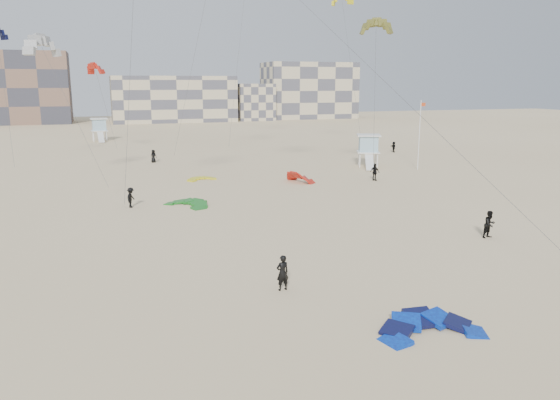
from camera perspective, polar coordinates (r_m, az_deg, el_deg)
name	(u,v)px	position (r m, az deg, el deg)	size (l,w,h in m)	color
ground	(328,317)	(25.12, 5.06, -12.04)	(320.00, 320.00, 0.00)	beige
kite_ground_blue	(430,333)	(24.40, 15.41, -13.21)	(4.18, 4.29, 1.02)	#0043D4
kite_ground_green	(188,205)	(47.27, -9.59, -0.57)	(3.79, 4.00, 0.69)	#147A25
kite_ground_red_far	(300,182)	(57.71, 2.09, 1.90)	(3.43, 3.06, 1.91)	red
kite_ground_yellow	(201,180)	(59.54, -8.23, 2.10)	(2.87, 3.01, 0.39)	yellow
kitesurfer_main	(282,273)	(27.66, 0.26, -7.61)	(0.67, 0.44, 1.84)	black
kitesurfer_b	(490,224)	(39.38, 21.06, -2.39)	(0.91, 0.71, 1.87)	black
kitesurfer_c	(131,198)	(47.34, -15.32, 0.24)	(1.10, 0.63, 1.71)	black
kitesurfer_d	(375,172)	(59.21, 9.89, 2.89)	(1.08, 0.45, 1.85)	black
kitesurfer_e	(153,156)	(73.75, -13.09, 4.50)	(0.82, 0.54, 1.68)	black
kitesurfer_f	(394,147)	(84.32, 11.78, 5.45)	(1.48, 0.47, 1.60)	black
kite_fly_grey	(42,48)	(57.28, -23.61, 14.39)	(7.65, 8.76, 13.79)	#BCBCBC
kite_fly_olive	(376,28)	(59.05, 10.01, 17.29)	(4.43, 4.47, 16.07)	olive
kite_fly_yellow	(342,0)	(83.76, 6.49, 20.03)	(5.20, 4.37, 21.80)	yellow
kite_fly_red	(95,70)	(82.25, -18.74, 12.78)	(4.41, 4.30, 12.40)	red
lifeguard_tower_near	(368,151)	(69.09, 9.21, 5.11)	(3.69, 5.93, 3.99)	white
lifeguard_tower_far	(99,130)	(103.77, -18.36, 6.98)	(3.07, 5.65, 4.07)	white
flagpole	(420,134)	(67.64, 14.37, 6.74)	(0.67, 0.10, 8.27)	white
condo_west_b	(11,88)	(156.40, -26.30, 10.47)	(28.00, 14.00, 18.00)	brown
condo_mid	(173,99)	(152.28, -11.12, 10.33)	(32.00, 16.00, 12.00)	beige
condo_east	(309,91)	(164.06, 3.03, 11.35)	(26.00, 14.00, 16.00)	beige
condo_fill_right	(254,102)	(154.68, -2.77, 10.19)	(10.00, 10.00, 10.00)	beige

